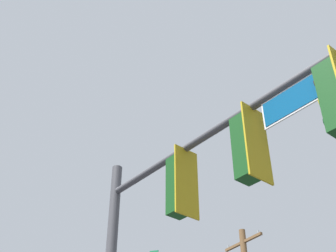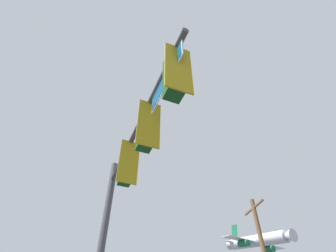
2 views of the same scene
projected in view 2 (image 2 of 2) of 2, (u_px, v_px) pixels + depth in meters
signal_pole_near at (129, 175)px, 6.32m from camera, size 5.72×1.57×6.44m
airplane at (258, 241)px, 98.21m from camera, size 31.80×28.77×14.91m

